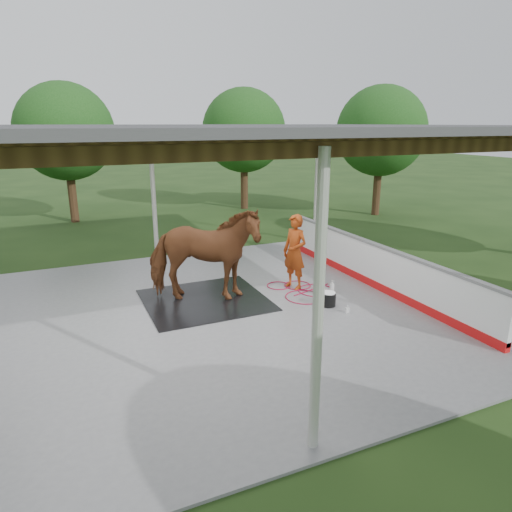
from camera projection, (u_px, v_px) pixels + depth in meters
name	position (u px, v px, depth m)	size (l,w,h in m)	color
ground	(204.00, 316.00, 10.16)	(100.00, 100.00, 0.00)	#1E3814
concrete_slab	(204.00, 315.00, 10.15)	(12.00, 10.00, 0.05)	slate
pavilion_structure	(197.00, 132.00, 9.04)	(12.60, 10.60, 4.05)	beige
dasher_board	(373.00, 266.00, 11.79)	(0.16, 8.00, 1.15)	red
tree_belt	(199.00, 140.00, 10.00)	(28.00, 28.00, 5.80)	#382314
rubber_mat	(205.00, 300.00, 10.93)	(2.82, 2.64, 0.02)	black
horse	(204.00, 255.00, 10.62)	(1.21, 2.65, 2.24)	brown
handler	(295.00, 252.00, 11.53)	(0.70, 0.46, 1.91)	#AB3E12
wash_bucket	(328.00, 299.00, 10.58)	(0.36, 0.36, 0.33)	black
soap_bottle_a	(332.00, 287.00, 11.38)	(0.13, 0.13, 0.33)	silver
soap_bottle_b	(347.00, 309.00, 10.19)	(0.08, 0.08, 0.18)	#338CD8
hose_coil	(303.00, 291.00, 11.52)	(1.56, 1.77, 0.02)	#A50B32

